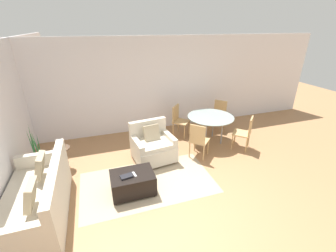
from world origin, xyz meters
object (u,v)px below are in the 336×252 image
side_table (62,154)px  book_stack (127,176)px  ottoman (133,182)px  picture_frame (60,144)px  dining_table (210,119)px  tv_remote_primary (134,174)px  dining_chair_near_right (246,131)px  couch (38,201)px  dining_chair_far_right (219,113)px  dining_chair_near_left (198,139)px  dining_chair_far_left (179,119)px  potted_plant (40,163)px  armchair (153,146)px

side_table → book_stack: bearing=-47.6°
ottoman → picture_frame: 1.90m
dining_table → book_stack: bearing=-149.3°
tv_remote_primary → dining_chair_near_right: (3.03, 0.79, 0.08)m
book_stack → side_table: 1.82m
couch → dining_chair_far_right: couch is taller
dining_chair_near_left → couch: bearing=-165.5°
side_table → dining_chair_near_left: size_ratio=0.59×
ottoman → side_table: bearing=136.3°
dining_table → dining_chair_near_right: 0.95m
dining_table → dining_chair_near_left: dining_chair_near_left is taller
book_stack → dining_chair_far_left: bearing=49.4°
book_stack → dining_table: bearing=30.7°
side_table → dining_chair_far_right: bearing=10.4°
couch → dining_table: size_ratio=1.60×
side_table → tv_remote_primary: bearing=-43.5°
dining_chair_far_right → ottoman: bearing=-145.7°
dining_chair_near_left → dining_chair_far_left: same height
tv_remote_primary → picture_frame: bearing=136.5°
dining_chair_near_right → tv_remote_primary: bearing=-165.3°
ottoman → picture_frame: bearing=136.3°
tv_remote_primary → dining_chair_near_left: dining_chair_near_left is taller
ottoman → dining_chair_near_right: bearing=14.0°
ottoman → dining_chair_far_right: size_ratio=0.91×
book_stack → tv_remote_primary: book_stack is taller
picture_frame → dining_chair_far_left: bearing=14.8°
potted_plant → dining_table: 4.24m
book_stack → dining_chair_near_right: 3.29m
book_stack → dining_chair_near_left: (1.85, 0.83, 0.07)m
ottoman → dining_chair_near_left: (1.74, 0.77, 0.28)m
couch → dining_chair_near_right: size_ratio=2.21×
book_stack → picture_frame: size_ratio=1.13×
tv_remote_primary → dining_chair_far_left: (1.70, 2.12, 0.08)m
armchair → picture_frame: bearing=172.7°
dining_chair_far_left → armchair: bearing=-134.9°
side_table → dining_table: (3.75, 0.15, 0.31)m
book_stack → dining_chair_far_left: (1.85, 2.16, 0.07)m
side_table → dining_chair_near_right: size_ratio=0.59×
book_stack → tv_remote_primary: (0.15, 0.03, -0.01)m
ottoman → dining_chair_far_left: dining_chair_far_left is taller
armchair → tv_remote_primary: (-0.64, -1.05, 0.07)m
book_stack → dining_chair_near_left: 2.03m
tv_remote_primary → dining_chair_far_left: dining_chair_far_left is taller
ottoman → book_stack: book_stack is taller
dining_chair_far_left → dining_chair_far_right: size_ratio=1.00×
book_stack → tv_remote_primary: size_ratio=1.47×
dining_chair_far_right → armchair: bearing=-155.9°
side_table → picture_frame: bearing=-90.0°
couch → dining_table: (4.01, 1.53, 0.36)m
dining_chair_far_right → couch: bearing=-154.8°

